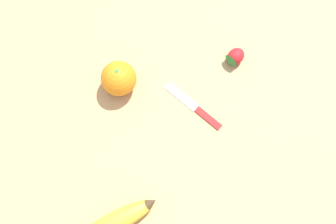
# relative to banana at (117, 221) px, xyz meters

# --- Properties ---
(ground_plane) EXTENTS (3.00, 3.00, 0.00)m
(ground_plane) POSITION_rel_banana_xyz_m (-0.17, 0.10, -0.02)
(ground_plane) COLOR tan
(banana) EXTENTS (0.13, 0.19, 0.04)m
(banana) POSITION_rel_banana_xyz_m (0.00, 0.00, 0.00)
(banana) COLOR gold
(banana) RESTS_ON ground_plane
(orange) EXTENTS (0.09, 0.09, 0.09)m
(orange) POSITION_rel_banana_xyz_m (-0.33, -0.03, 0.02)
(orange) COLOR orange
(orange) RESTS_ON ground_plane
(strawberry) EXTENTS (0.06, 0.06, 0.04)m
(strawberry) POSITION_rel_banana_xyz_m (-0.42, 0.26, -0.00)
(strawberry) COLOR red
(strawberry) RESTS_ON ground_plane
(paring_knife) EXTENTS (0.12, 0.15, 0.01)m
(paring_knife) POSITION_rel_banana_xyz_m (-0.28, 0.17, -0.02)
(paring_knife) COLOR silver
(paring_knife) RESTS_ON ground_plane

